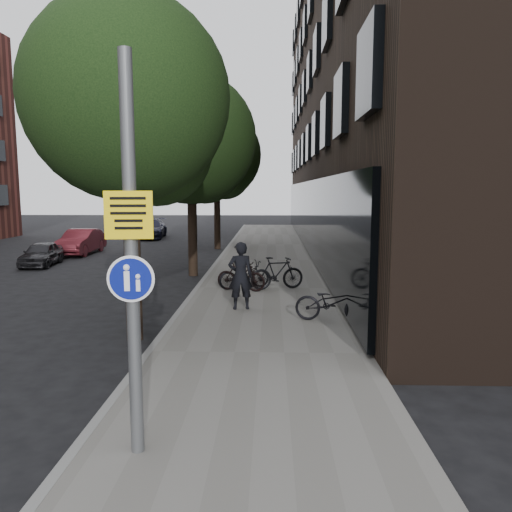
{
  "coord_description": "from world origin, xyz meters",
  "views": [
    {
      "loc": [
        0.47,
        -6.37,
        3.37
      ],
      "look_at": [
        0.16,
        3.93,
        2.0
      ],
      "focal_mm": 35.0,
      "sensor_mm": 36.0,
      "label": 1
    }
  ],
  "objects_px": {
    "signpost": "(132,258)",
    "parked_bike_facade_near": "(332,302)",
    "pedestrian": "(240,276)",
    "parked_car_near": "(41,254)"
  },
  "relations": [
    {
      "from": "signpost",
      "to": "parked_bike_facade_near",
      "type": "distance_m",
      "value": 7.32
    },
    {
      "from": "signpost",
      "to": "parked_bike_facade_near",
      "type": "height_order",
      "value": "signpost"
    },
    {
      "from": "pedestrian",
      "to": "signpost",
      "type": "bearing_deg",
      "value": 73.97
    },
    {
      "from": "parked_bike_facade_near",
      "to": "signpost",
      "type": "bearing_deg",
      "value": 164.46
    },
    {
      "from": "pedestrian",
      "to": "parked_bike_facade_near",
      "type": "distance_m",
      "value": 2.7
    },
    {
      "from": "pedestrian",
      "to": "parked_bike_facade_near",
      "type": "relative_size",
      "value": 1.0
    },
    {
      "from": "pedestrian",
      "to": "parked_car_near",
      "type": "bearing_deg",
      "value": -51.27
    },
    {
      "from": "signpost",
      "to": "pedestrian",
      "type": "height_order",
      "value": "signpost"
    },
    {
      "from": "pedestrian",
      "to": "parked_bike_facade_near",
      "type": "xyz_separation_m",
      "value": [
        2.36,
        -1.24,
        -0.44
      ]
    },
    {
      "from": "pedestrian",
      "to": "parked_car_near",
      "type": "height_order",
      "value": "pedestrian"
    }
  ]
}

